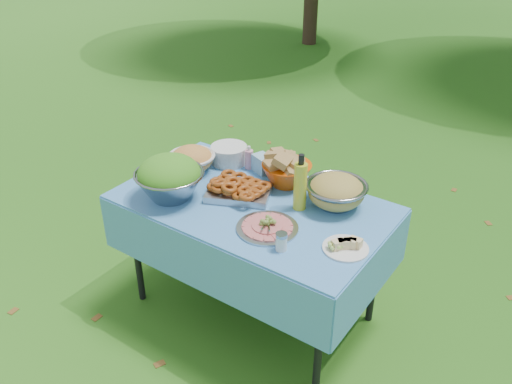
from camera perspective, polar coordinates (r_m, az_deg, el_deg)
ground at (r=3.39m, az=-0.34°, el=-12.11°), size 80.00×80.00×0.00m
picnic_table at (r=3.15m, az=-0.36°, el=-6.98°), size 1.46×0.86×0.76m
salad_bowl at (r=2.95m, az=-9.11°, el=1.51°), size 0.42×0.42×0.25m
pasta_bowl_white at (r=3.24m, az=-6.77°, el=3.48°), size 0.29×0.29×0.15m
plate_stack at (r=3.33m, az=-2.86°, el=4.00°), size 0.29×0.29×0.11m
wipes_box at (r=3.21m, az=0.68°, el=2.99°), size 0.14×0.12×0.11m
sanitizer_bottle at (r=3.24m, az=-0.74°, el=3.68°), size 0.06×0.06×0.14m
bread_bowl at (r=3.07m, az=3.25°, el=2.45°), size 0.30×0.30×0.19m
pasta_bowl_steel at (r=2.89m, az=8.44°, el=0.12°), size 0.41×0.41×0.18m
fried_tray at (r=2.97m, az=-1.83°, el=0.29°), size 0.41×0.36×0.08m
charcuterie_platter at (r=2.69m, az=1.21°, el=-3.27°), size 0.37×0.37×0.07m
oil_bottle at (r=2.81m, az=4.69°, el=1.06°), size 0.08×0.08×0.32m
cheese_plate at (r=2.59m, az=9.45°, el=-5.41°), size 0.25×0.25×0.06m
shaker at (r=2.55m, az=2.69°, el=-5.24°), size 0.06×0.06×0.09m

